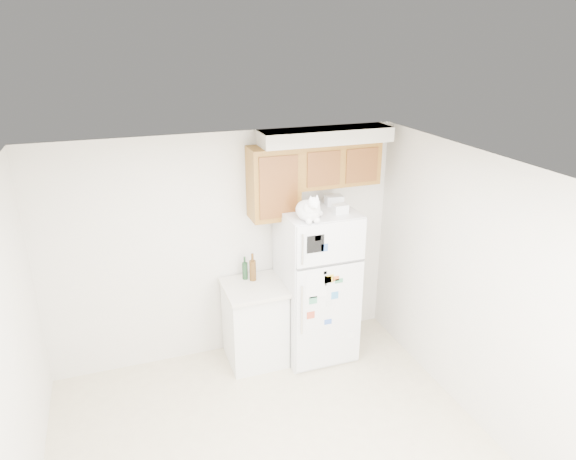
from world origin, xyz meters
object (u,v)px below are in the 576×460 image
bottle_green (245,268)px  bottle_amber (253,267)px  storage_box_front (340,209)px  storage_box_back (334,200)px  refrigerator (316,284)px  base_counter (255,323)px  cat (310,210)px

bottle_green → bottle_amber: size_ratio=0.84×
storage_box_front → storage_box_back: bearing=76.1°
refrigerator → bottle_amber: size_ratio=5.49×
storage_box_back → refrigerator: bearing=-145.1°
storage_box_back → storage_box_front: size_ratio=1.20×
refrigerator → storage_box_back: bearing=28.1°
bottle_green → bottle_amber: 0.09m
base_counter → bottle_amber: bottle_amber is taller
refrigerator → storage_box_front: 0.92m
cat → storage_box_back: bearing=41.0°
refrigerator → base_counter: bearing=173.9°
base_counter → storage_box_front: (0.87, -0.21, 1.28)m
storage_box_back → storage_box_front: bearing=-94.3°
cat → storage_box_front: size_ratio=2.83×
storage_box_front → base_counter: bearing=163.5°
storage_box_back → bottle_green: (-0.97, 0.12, -0.70)m
storage_box_front → refrigerator: bearing=139.9°
storage_box_front → bottle_green: bearing=154.3°
refrigerator → bottle_amber: (-0.66, 0.19, 0.22)m
base_counter → storage_box_front: size_ratio=6.13×
cat → bottle_amber: cat is taller
refrigerator → bottle_amber: refrigerator is taller
cat → storage_box_front: (0.38, 0.11, -0.07)m
base_counter → bottle_green: size_ratio=3.54×
cat → storage_box_back: (0.43, 0.37, -0.06)m
base_counter → storage_box_front: storage_box_front is taller
storage_box_back → storage_box_front: 0.27m
cat → storage_box_back: 0.57m
cat → bottle_amber: bearing=136.6°
cat → storage_box_back: cat is taller
base_counter → storage_box_front: bearing=-13.7°
storage_box_front → bottle_amber: 1.13m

